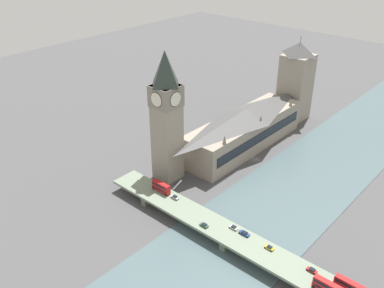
% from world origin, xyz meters
% --- Properties ---
extents(ground_plane, '(600.00, 600.00, 0.00)m').
position_xyz_m(ground_plane, '(0.00, 0.00, 0.00)').
color(ground_plane, '#4C4C4F').
extents(river_water, '(52.21, 360.00, 0.30)m').
position_xyz_m(river_water, '(-32.11, 0.00, 0.15)').
color(river_water, '#4C6066').
rests_on(river_water, ground_plane).
extents(parliament_hall, '(23.53, 87.75, 24.55)m').
position_xyz_m(parliament_hall, '(14.53, -8.00, 12.19)').
color(parliament_hall, gray).
rests_on(parliament_hall, ground_plane).
extents(clock_tower, '(13.23, 13.23, 68.52)m').
position_xyz_m(clock_tower, '(24.98, 45.88, 36.43)').
color(clock_tower, gray).
rests_on(clock_tower, ground_plane).
extents(victoria_tower, '(17.81, 17.81, 56.07)m').
position_xyz_m(victoria_tower, '(14.59, -64.78, 26.03)').
color(victoria_tower, gray).
rests_on(victoria_tower, ground_plane).
extents(road_bridge, '(136.42, 13.83, 5.84)m').
position_xyz_m(road_bridge, '(-32.11, 66.80, 4.72)').
color(road_bridge, '#5D6A59').
rests_on(road_bridge, ground_plane).
extents(double_decker_bus_lead, '(10.94, 2.55, 4.97)m').
position_xyz_m(double_decker_bus_lead, '(-81.84, 64.21, 8.56)').
color(double_decker_bus_lead, red).
rests_on(double_decker_bus_lead, road_bridge).
extents(double_decker_bus_mid, '(10.26, 2.64, 4.74)m').
position_xyz_m(double_decker_bus_mid, '(11.75, 64.03, 8.45)').
color(double_decker_bus_mid, red).
rests_on(double_decker_bus_mid, road_bridge).
extents(double_decker_bus_rear, '(11.04, 2.49, 4.87)m').
position_xyz_m(double_decker_bus_rear, '(-76.42, 69.45, 8.52)').
color(double_decker_bus_rear, red).
rests_on(double_decker_bus_rear, road_bridge).
extents(car_northbound_lead, '(3.80, 1.90, 1.30)m').
position_xyz_m(car_northbound_lead, '(-20.63, 70.44, 6.48)').
color(car_northbound_lead, '#2D5638').
rests_on(car_northbound_lead, road_bridge).
extents(car_northbound_tail, '(3.95, 1.75, 1.34)m').
position_xyz_m(car_northbound_tail, '(-67.54, 63.78, 6.51)').
color(car_northbound_tail, maroon).
rests_on(car_northbound_tail, road_bridge).
extents(car_southbound_lead, '(3.81, 1.74, 1.28)m').
position_xyz_m(car_southbound_lead, '(-49.03, 63.89, 6.49)').
color(car_southbound_lead, gold).
rests_on(car_southbound_lead, road_bridge).
extents(car_southbound_mid, '(4.77, 1.75, 1.48)m').
position_xyz_m(car_southbound_mid, '(-36.55, 63.46, 6.56)').
color(car_southbound_mid, navy).
rests_on(car_southbound_mid, road_bridge).
extents(car_southbound_tail, '(3.91, 1.84, 1.28)m').
position_xyz_m(car_southbound_tail, '(-30.94, 63.32, 6.47)').
color(car_southbound_tail, silver).
rests_on(car_southbound_tail, road_bridge).
extents(car_southbound_extra, '(4.03, 1.77, 1.49)m').
position_xyz_m(car_southbound_extra, '(2.75, 64.06, 6.57)').
color(car_southbound_extra, silver).
rests_on(car_southbound_extra, road_bridge).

